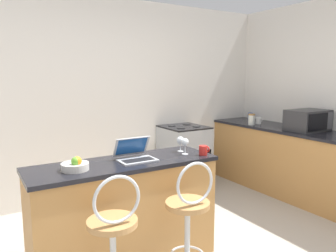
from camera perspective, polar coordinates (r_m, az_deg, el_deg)
wall_back at (r=4.38m, az=-10.94°, el=4.57°), size 12.00×0.06×2.60m
breakfast_bar at (r=2.89m, az=-7.47°, el=-14.86°), size 1.57×0.53×0.91m
counter_right at (r=4.70m, az=21.94°, el=-6.10°), size 0.67×2.79×0.91m
bar_stool_near at (r=2.36m, az=-9.39°, el=-20.34°), size 0.40×0.40×0.99m
bar_stool_far at (r=2.62m, az=3.61°, el=-17.16°), size 0.40×0.40×0.99m
laptop at (r=2.79m, az=-5.79°, el=-4.87°), size 0.31×0.27×0.19m
microwave at (r=4.58m, az=23.17°, el=0.94°), size 0.53×0.37×0.27m
stove_range at (r=4.68m, az=2.79°, el=-5.55°), size 0.57×0.61×0.91m
wine_glass_tall at (r=2.94m, az=2.99°, el=-2.93°), size 0.07×0.07×0.15m
storage_jar at (r=4.85m, az=14.34°, el=1.14°), size 0.10×0.10×0.16m
wine_glass_short at (r=3.05m, az=2.17°, el=-2.61°), size 0.07×0.07×0.14m
fruit_bowl at (r=2.56m, az=-15.81°, el=-6.56°), size 0.21×0.21×0.11m
mug_blue at (r=5.51m, az=14.19°, el=1.73°), size 0.10×0.08×0.10m
mug_white at (r=4.99m, az=15.50°, el=0.93°), size 0.10×0.08×0.10m
mug_red at (r=2.95m, az=6.20°, el=-4.22°), size 0.09×0.07×0.09m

